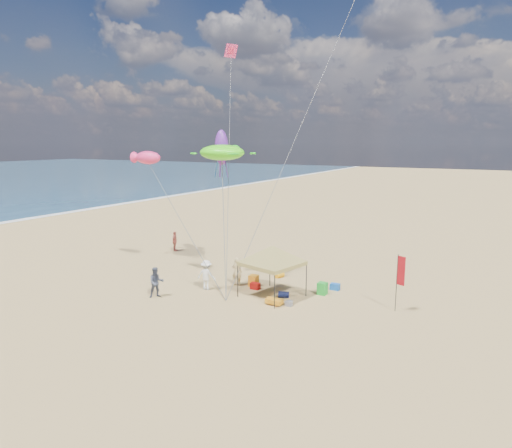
# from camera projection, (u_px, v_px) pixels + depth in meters

# --- Properties ---
(ground) EXTENTS (280.00, 280.00, 0.00)m
(ground) POSITION_uv_depth(u_px,v_px,m) (229.00, 306.00, 24.30)
(ground) COLOR tan
(ground) RESTS_ON ground
(canopy_tent) EXTENTS (5.41, 5.41, 3.44)m
(canopy_tent) POSITION_uv_depth(u_px,v_px,m) (272.00, 248.00, 25.29)
(canopy_tent) COLOR black
(canopy_tent) RESTS_ON ground
(feather_flag) EXTENTS (0.44, 0.19, 3.03)m
(feather_flag) POSITION_uv_depth(u_px,v_px,m) (400.00, 274.00, 23.09)
(feather_flag) COLOR black
(feather_flag) RESTS_ON ground
(cooler_red) EXTENTS (0.54, 0.38, 0.38)m
(cooler_red) POSITION_uv_depth(u_px,v_px,m) (255.00, 286.00, 27.05)
(cooler_red) COLOR #A80F0D
(cooler_red) RESTS_ON ground
(cooler_blue) EXTENTS (0.54, 0.38, 0.38)m
(cooler_blue) POSITION_uv_depth(u_px,v_px,m) (335.00, 287.00, 26.91)
(cooler_blue) COLOR #1655B5
(cooler_blue) RESTS_ON ground
(bag_navy) EXTENTS (0.69, 0.54, 0.36)m
(bag_navy) POSITION_uv_depth(u_px,v_px,m) (284.00, 295.00, 25.55)
(bag_navy) COLOR black
(bag_navy) RESTS_ON ground
(bag_orange) EXTENTS (0.54, 0.69, 0.36)m
(bag_orange) POSITION_uv_depth(u_px,v_px,m) (280.00, 275.00, 29.33)
(bag_orange) COLOR orange
(bag_orange) RESTS_ON ground
(chair_green) EXTENTS (0.50, 0.50, 0.70)m
(chair_green) POSITION_uv_depth(u_px,v_px,m) (322.00, 288.00, 26.08)
(chair_green) COLOR green
(chair_green) RESTS_ON ground
(chair_yellow) EXTENTS (0.50, 0.50, 0.70)m
(chair_yellow) POSITION_uv_depth(u_px,v_px,m) (254.00, 281.00, 27.55)
(chair_yellow) COLOR #FF9E1C
(chair_yellow) RESTS_ON ground
(crate_grey) EXTENTS (0.34, 0.30, 0.28)m
(crate_grey) POSITION_uv_depth(u_px,v_px,m) (289.00, 303.00, 24.27)
(crate_grey) COLOR slate
(crate_grey) RESTS_ON ground
(beach_cart) EXTENTS (0.90, 0.50, 0.24)m
(beach_cart) POSITION_uv_depth(u_px,v_px,m) (274.00, 301.00, 24.44)
(beach_cart) COLOR orange
(beach_cart) RESTS_ON ground
(person_near_a) EXTENTS (0.70, 0.52, 1.77)m
(person_near_a) POSITION_uv_depth(u_px,v_px,m) (237.00, 271.00, 27.62)
(person_near_a) COLOR tan
(person_near_a) RESTS_ON ground
(person_near_b) EXTENTS (1.05, 1.08, 1.75)m
(person_near_b) POSITION_uv_depth(u_px,v_px,m) (156.00, 282.00, 25.50)
(person_near_b) COLOR #3D4353
(person_near_b) RESTS_ON ground
(person_near_c) EXTENTS (1.26, 0.86, 1.80)m
(person_near_c) POSITION_uv_depth(u_px,v_px,m) (206.00, 275.00, 26.83)
(person_near_c) COLOR silver
(person_near_c) RESTS_ON ground
(person_far_a) EXTENTS (0.72, 1.02, 1.61)m
(person_far_a) POSITION_uv_depth(u_px,v_px,m) (175.00, 241.00, 36.38)
(person_far_a) COLOR #AE5142
(person_far_a) RESTS_ON ground
(turtle_kite) EXTENTS (3.39, 2.94, 0.98)m
(turtle_kite) POSITION_uv_depth(u_px,v_px,m) (222.00, 153.00, 28.25)
(turtle_kite) COLOR #49FB16
(turtle_kite) RESTS_ON ground
(fish_kite) EXTENTS (1.99, 1.15, 0.84)m
(fish_kite) POSITION_uv_depth(u_px,v_px,m) (148.00, 158.00, 29.08)
(fish_kite) COLOR #FB2F71
(fish_kite) RESTS_ON ground
(squid_kite) EXTENTS (1.19, 1.19, 2.33)m
(squid_kite) POSITION_uv_depth(u_px,v_px,m) (222.00, 148.00, 30.15)
(squid_kite) COLOR purple
(squid_kite) RESTS_ON ground
(stunt_kite_pink) EXTENTS (0.93, 1.21, 1.02)m
(stunt_kite_pink) POSITION_uv_depth(u_px,v_px,m) (231.00, 51.00, 37.74)
(stunt_kite_pink) COLOR #EB3275
(stunt_kite_pink) RESTS_ON ground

